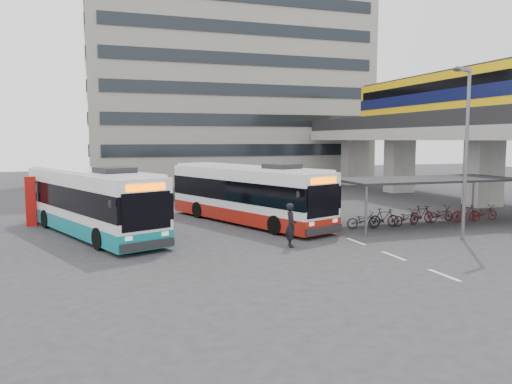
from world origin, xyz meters
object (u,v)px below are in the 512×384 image
object	(u,v)px
bus_main	(247,195)
lamp_post	(465,143)
pedestrian	(291,225)
bus_teal	(91,202)

from	to	relation	value
bus_main	lamp_post	distance (m)	11.51
pedestrian	bus_teal	bearing A→B (deg)	64.94
bus_teal	pedestrian	size ratio (longest dim) A/B	6.09
bus_main	pedestrian	world-z (taller)	bus_main
bus_main	bus_teal	size ratio (longest dim) A/B	1.00
pedestrian	lamp_post	size ratio (longest dim) A/B	0.24
bus_main	lamp_post	bearing A→B (deg)	-65.02
pedestrian	lamp_post	world-z (taller)	lamp_post
bus_main	pedestrian	bearing A→B (deg)	-112.18
bus_main	pedestrian	distance (m)	6.71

